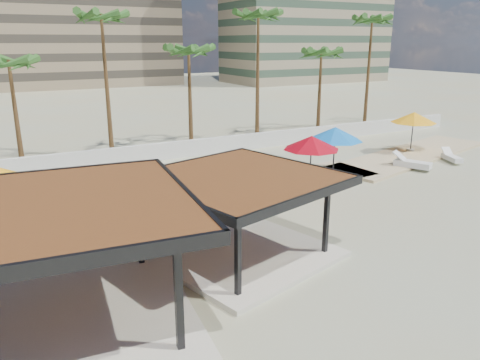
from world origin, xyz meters
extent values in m
plane|color=tan|center=(0.00, 0.00, 0.00)|extent=(200.00, 200.00, 0.00)
cube|color=#C6B284|center=(2.00, 7.00, 0.06)|extent=(16.24, 5.11, 0.24)
cube|color=#C6B284|center=(16.00, 8.50, 0.06)|extent=(16.49, 7.75, 0.24)
cube|color=silver|center=(0.00, 16.00, 0.60)|extent=(56.00, 0.30, 1.20)
cube|color=#847259|center=(4.00, 78.00, 14.00)|extent=(38.00, 16.00, 28.00)
cube|color=beige|center=(-2.60, 0.04, 0.09)|extent=(7.50, 7.50, 0.18)
cube|color=black|center=(-4.21, -2.80, 1.57)|extent=(0.20, 0.20, 2.77)
cube|color=black|center=(-5.44, 1.65, 1.57)|extent=(0.20, 0.20, 2.77)
cube|color=black|center=(0.24, -1.58, 1.57)|extent=(0.20, 0.20, 2.77)
cube|color=black|center=(-0.99, 2.88, 1.57)|extent=(0.20, 0.20, 2.77)
cube|color=brown|center=(-2.60, 0.04, 3.09)|extent=(7.73, 7.73, 0.26)
cube|color=black|center=(-1.76, -2.99, 3.09)|extent=(6.18, 1.80, 0.31)
cube|color=black|center=(-3.43, 3.07, 3.09)|extent=(6.18, 1.80, 0.31)
cube|color=black|center=(-5.63, -0.80, 3.09)|extent=(1.80, 6.18, 0.31)
cube|color=black|center=(0.43, 0.87, 3.09)|extent=(1.80, 6.18, 0.31)
cube|color=beige|center=(-9.25, -1.58, 0.11)|extent=(7.81, 7.81, 0.22)
cube|color=black|center=(-6.85, -4.54, 1.83)|extent=(0.21, 0.21, 3.23)
cube|color=black|center=(-6.29, 0.82, 1.83)|extent=(0.21, 0.21, 3.23)
cube|color=brown|center=(-9.25, -1.58, 3.60)|extent=(8.05, 8.05, 0.30)
cube|color=black|center=(-9.63, -5.23, 3.60)|extent=(7.41, 0.90, 0.37)
cube|color=black|center=(-8.87, 2.06, 3.60)|extent=(7.41, 0.90, 0.37)
cube|color=black|center=(-5.61, -1.96, 3.60)|extent=(0.90, 7.41, 0.37)
cylinder|color=beige|center=(4.97, 5.80, 0.25)|extent=(0.54, 0.54, 0.13)
cylinder|color=#262628|center=(4.97, 5.80, 1.48)|extent=(0.08, 0.08, 2.61)
cone|color=#A20513|center=(4.97, 5.80, 2.60)|extent=(4.08, 4.08, 0.76)
cylinder|color=beige|center=(7.39, 6.74, 0.25)|extent=(0.57, 0.57, 0.14)
cylinder|color=#262628|center=(7.39, 6.74, 1.55)|extent=(0.08, 0.08, 2.74)
cone|color=blue|center=(7.39, 6.74, 2.72)|extent=(3.56, 3.56, 0.80)
cylinder|color=beige|center=(16.68, 9.20, 0.25)|extent=(0.56, 0.56, 0.13)
cylinder|color=#262628|center=(16.68, 9.20, 1.52)|extent=(0.08, 0.08, 2.67)
cone|color=#FFA713|center=(16.68, 9.20, 2.66)|extent=(3.26, 3.26, 0.78)
cube|color=white|center=(-8.32, 5.90, 0.31)|extent=(1.42, 1.91, 0.26)
cube|color=white|center=(-8.32, 5.90, 0.46)|extent=(1.42, 1.91, 0.05)
cube|color=white|center=(-8.65, 6.52, 0.68)|extent=(0.83, 0.84, 0.46)
cube|color=white|center=(4.54, 7.97, 0.31)|extent=(1.05, 1.89, 0.25)
cube|color=white|center=(4.54, 7.97, 0.46)|extent=(1.05, 1.89, 0.05)
cube|color=white|center=(4.72, 8.64, 0.67)|extent=(0.72, 0.74, 0.45)
cube|color=white|center=(13.15, 5.80, 0.34)|extent=(1.69, 2.39, 0.32)
cube|color=white|center=(13.15, 5.80, 0.53)|extent=(1.69, 2.39, 0.07)
cube|color=white|center=(12.77, 6.60, 0.80)|extent=(1.01, 1.03, 0.58)
cube|color=white|center=(16.92, 5.80, 0.31)|extent=(1.25, 1.91, 0.25)
cube|color=white|center=(16.92, 5.80, 0.46)|extent=(1.25, 1.91, 0.05)
cube|color=white|center=(17.18, 6.46, 0.68)|extent=(0.78, 0.80, 0.46)
cone|color=brown|center=(-9.00, 18.10, 3.45)|extent=(0.36, 0.36, 6.90)
ellipsoid|color=#2B5A1F|center=(-9.00, 18.10, 6.65)|extent=(3.00, 3.00, 1.80)
cone|color=brown|center=(-3.00, 18.90, 4.86)|extent=(0.36, 0.36, 9.72)
ellipsoid|color=#2B5A1F|center=(-3.00, 18.90, 9.47)|extent=(3.00, 3.00, 1.80)
cone|color=brown|center=(3.00, 18.40, 3.74)|extent=(0.36, 0.36, 7.48)
ellipsoid|color=#2B5A1F|center=(3.00, 18.40, 7.23)|extent=(3.00, 3.00, 1.80)
cone|color=brown|center=(9.00, 18.60, 5.04)|extent=(0.36, 0.36, 10.08)
ellipsoid|color=#2B5A1F|center=(9.00, 18.60, 9.83)|extent=(3.00, 3.00, 1.80)
cone|color=brown|center=(15.00, 18.20, 3.59)|extent=(0.36, 0.36, 7.19)
ellipsoid|color=#2B5A1F|center=(15.00, 18.20, 6.94)|extent=(3.00, 3.00, 1.80)
cone|color=brown|center=(21.00, 18.80, 4.99)|extent=(0.36, 0.36, 9.98)
ellipsoid|color=#2B5A1F|center=(21.00, 18.80, 9.73)|extent=(3.00, 3.00, 1.80)
camera|label=1|loc=(-10.48, -14.59, 7.99)|focal=35.00mm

